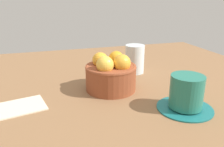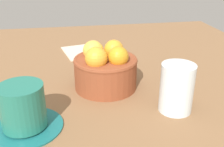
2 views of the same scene
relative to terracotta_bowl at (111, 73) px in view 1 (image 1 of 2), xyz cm
name	(u,v)px [view 1 (image 1 of 2)]	position (x,y,z in cm)	size (l,w,h in cm)	color
ground_plane	(111,96)	(-0.01, 0.04, -6.51)	(112.57, 101.72, 3.84)	brown
terracotta_bowl	(111,73)	(0.00, 0.00, 0.00)	(13.67, 13.67, 10.20)	brown
coffee_cup	(186,95)	(12.85, -15.65, -1.04)	(12.60, 12.60, 8.01)	#19696A
water_glass	(135,59)	(11.59, 11.49, 0.01)	(6.23, 6.23, 9.20)	silver
folded_napkin	(16,107)	(-23.91, -4.27, -4.29)	(12.61, 8.58, 0.60)	beige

